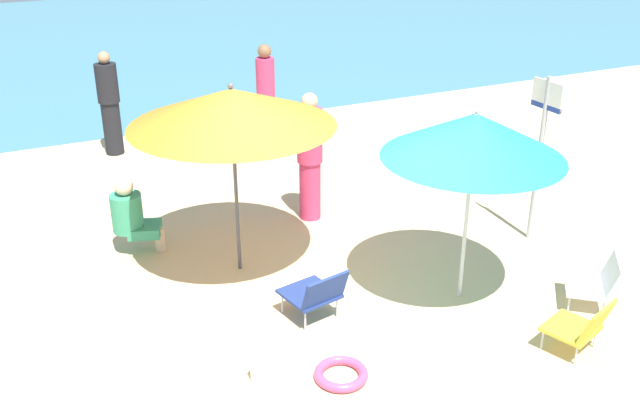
{
  "coord_description": "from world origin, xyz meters",
  "views": [
    {
      "loc": [
        -2.45,
        -5.6,
        3.99
      ],
      "look_at": [
        0.65,
        1.02,
        0.7
      ],
      "focal_mm": 40.31,
      "sensor_mm": 36.0,
      "label": 1
    }
  ],
  "objects_px": {
    "person_c": "(109,104)",
    "beach_bag": "(269,364)",
    "beach_chair_b": "(597,281)",
    "person_b": "(266,96)",
    "swim_ring": "(341,374)",
    "beach_chair_c": "(582,326)",
    "person_d": "(131,214)",
    "beach_chair_a": "(316,293)",
    "warning_sign": "(542,138)",
    "person_a": "(310,157)",
    "umbrella_teal": "(474,136)",
    "umbrella_orange": "(232,107)"
  },
  "relations": [
    {
      "from": "beach_chair_c",
      "to": "person_b",
      "type": "relative_size",
      "value": 0.37
    },
    {
      "from": "umbrella_teal",
      "to": "swim_ring",
      "type": "bearing_deg",
      "value": -158.49
    },
    {
      "from": "person_a",
      "to": "umbrella_orange",
      "type": "bearing_deg",
      "value": -66.26
    },
    {
      "from": "beach_chair_b",
      "to": "beach_bag",
      "type": "height_order",
      "value": "beach_chair_b"
    },
    {
      "from": "umbrella_orange",
      "to": "beach_chair_a",
      "type": "distance_m",
      "value": 2.05
    },
    {
      "from": "person_a",
      "to": "beach_bag",
      "type": "distance_m",
      "value": 3.32
    },
    {
      "from": "person_b",
      "to": "person_a",
      "type": "bearing_deg",
      "value": 116.0
    },
    {
      "from": "umbrella_orange",
      "to": "beach_chair_b",
      "type": "height_order",
      "value": "umbrella_orange"
    },
    {
      "from": "umbrella_orange",
      "to": "warning_sign",
      "type": "bearing_deg",
      "value": -12.69
    },
    {
      "from": "person_b",
      "to": "person_c",
      "type": "xyz_separation_m",
      "value": [
        -2.29,
        0.76,
        -0.04
      ]
    },
    {
      "from": "beach_chair_c",
      "to": "swim_ring",
      "type": "xyz_separation_m",
      "value": [
        -2.13,
        0.6,
        -0.25
      ]
    },
    {
      "from": "swim_ring",
      "to": "warning_sign",
      "type": "bearing_deg",
      "value": 23.68
    },
    {
      "from": "person_a",
      "to": "person_c",
      "type": "distance_m",
      "value": 3.91
    },
    {
      "from": "beach_chair_b",
      "to": "warning_sign",
      "type": "height_order",
      "value": "warning_sign"
    },
    {
      "from": "person_a",
      "to": "warning_sign",
      "type": "xyz_separation_m",
      "value": [
        2.17,
        -1.64,
        0.45
      ]
    },
    {
      "from": "umbrella_teal",
      "to": "warning_sign",
      "type": "xyz_separation_m",
      "value": [
        1.54,
        0.75,
        -0.49
      ]
    },
    {
      "from": "person_a",
      "to": "warning_sign",
      "type": "bearing_deg",
      "value": 41.89
    },
    {
      "from": "umbrella_orange",
      "to": "umbrella_teal",
      "type": "relative_size",
      "value": 1.05
    },
    {
      "from": "umbrella_teal",
      "to": "person_d",
      "type": "bearing_deg",
      "value": 139.65
    },
    {
      "from": "beach_chair_a",
      "to": "swim_ring",
      "type": "bearing_deg",
      "value": 157.19
    },
    {
      "from": "umbrella_teal",
      "to": "beach_chair_b",
      "type": "xyz_separation_m",
      "value": [
        1.15,
        -0.71,
        -1.5
      ]
    },
    {
      "from": "person_c",
      "to": "beach_bag",
      "type": "bearing_deg",
      "value": -11.37
    },
    {
      "from": "beach_chair_c",
      "to": "person_b",
      "type": "height_order",
      "value": "person_b"
    },
    {
      "from": "swim_ring",
      "to": "umbrella_orange",
      "type": "bearing_deg",
      "value": 94.15
    },
    {
      "from": "umbrella_teal",
      "to": "beach_chair_a",
      "type": "relative_size",
      "value": 3.11
    },
    {
      "from": "person_d",
      "to": "beach_chair_b",
      "type": "bearing_deg",
      "value": -19.14
    },
    {
      "from": "beach_chair_c",
      "to": "swim_ring",
      "type": "relative_size",
      "value": 1.31
    },
    {
      "from": "beach_chair_b",
      "to": "person_b",
      "type": "bearing_deg",
      "value": -38.05
    },
    {
      "from": "warning_sign",
      "to": "beach_bag",
      "type": "xyz_separation_m",
      "value": [
        -3.83,
        -1.15,
        -1.15
      ]
    },
    {
      "from": "umbrella_teal",
      "to": "person_a",
      "type": "height_order",
      "value": "umbrella_teal"
    },
    {
      "from": "warning_sign",
      "to": "beach_chair_a",
      "type": "bearing_deg",
      "value": -173.41
    },
    {
      "from": "umbrella_teal",
      "to": "person_d",
      "type": "xyz_separation_m",
      "value": [
        -2.85,
        2.42,
        -1.28
      ]
    },
    {
      "from": "umbrella_teal",
      "to": "umbrella_orange",
      "type": "bearing_deg",
      "value": 140.96
    },
    {
      "from": "beach_bag",
      "to": "beach_chair_b",
      "type": "bearing_deg",
      "value": -5.22
    },
    {
      "from": "umbrella_teal",
      "to": "person_a",
      "type": "distance_m",
      "value": 2.65
    },
    {
      "from": "swim_ring",
      "to": "beach_bag",
      "type": "bearing_deg",
      "value": 153.14
    },
    {
      "from": "beach_chair_b",
      "to": "person_b",
      "type": "relative_size",
      "value": 0.43
    },
    {
      "from": "umbrella_orange",
      "to": "person_b",
      "type": "relative_size",
      "value": 1.29
    },
    {
      "from": "person_b",
      "to": "person_d",
      "type": "bearing_deg",
      "value": 80.43
    },
    {
      "from": "beach_bag",
      "to": "person_d",
      "type": "bearing_deg",
      "value": 101.45
    },
    {
      "from": "beach_chair_a",
      "to": "warning_sign",
      "type": "xyz_separation_m",
      "value": [
        3.08,
        0.51,
        0.97
      ]
    },
    {
      "from": "beach_chair_c",
      "to": "beach_bag",
      "type": "bearing_deg",
      "value": 52.18
    },
    {
      "from": "person_c",
      "to": "beach_chair_a",
      "type": "bearing_deg",
      "value": -3.69
    },
    {
      "from": "person_c",
      "to": "swim_ring",
      "type": "height_order",
      "value": "person_c"
    },
    {
      "from": "beach_chair_a",
      "to": "umbrella_orange",
      "type": "bearing_deg",
      "value": 3.17
    },
    {
      "from": "person_d",
      "to": "swim_ring",
      "type": "height_order",
      "value": "person_d"
    },
    {
      "from": "umbrella_orange",
      "to": "person_d",
      "type": "relative_size",
      "value": 2.29
    },
    {
      "from": "person_b",
      "to": "swim_ring",
      "type": "height_order",
      "value": "person_b"
    },
    {
      "from": "beach_chair_a",
      "to": "person_c",
      "type": "distance_m",
      "value": 5.7
    },
    {
      "from": "person_b",
      "to": "beach_bag",
      "type": "height_order",
      "value": "person_b"
    }
  ]
}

